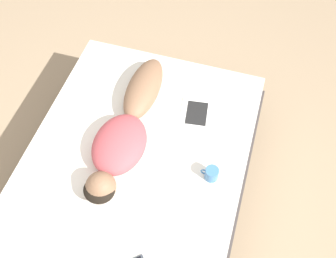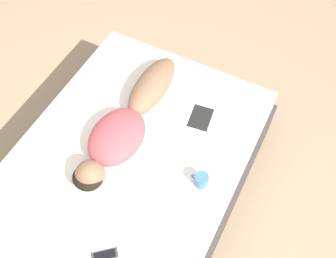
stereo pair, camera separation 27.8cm
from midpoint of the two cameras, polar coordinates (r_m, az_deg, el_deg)
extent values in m
plane|color=#9E8466|center=(3.17, -7.38, -10.74)|extent=(12.00, 12.00, 0.00)
cube|color=#383333|center=(3.01, -7.74, -9.45)|extent=(1.56, 2.24, 0.35)
cube|color=silver|center=(2.77, -8.36, -7.20)|extent=(1.50, 2.18, 0.18)
ellipsoid|color=brown|center=(2.96, -6.26, 5.70)|extent=(0.24, 0.59, 0.18)
ellipsoid|color=#B2474C|center=(2.70, -9.99, -2.39)|extent=(0.36, 0.49, 0.19)
ellipsoid|color=black|center=(2.55, -13.07, -8.85)|extent=(0.20, 0.19, 0.11)
sphere|color=brown|center=(2.57, -12.83, -8.42)|extent=(0.20, 0.20, 0.20)
cube|color=white|center=(2.90, 6.08, 1.47)|extent=(0.27, 0.33, 0.01)
cube|color=white|center=(2.91, 1.47, 2.07)|extent=(0.27, 0.33, 0.01)
cube|color=black|center=(2.91, 1.47, 2.13)|extent=(0.18, 0.23, 0.00)
cylinder|color=teal|center=(2.60, 3.33, -6.75)|extent=(0.09, 0.09, 0.10)
cylinder|color=black|center=(2.57, 3.37, -6.34)|extent=(0.08, 0.08, 0.01)
torus|color=teal|center=(2.61, 2.26, -6.47)|extent=(0.05, 0.01, 0.05)
camera|label=1|loc=(0.14, -92.87, -4.32)|focal=42.00mm
camera|label=2|loc=(0.14, 87.13, 4.32)|focal=42.00mm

